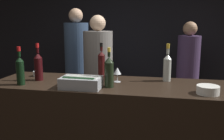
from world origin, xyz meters
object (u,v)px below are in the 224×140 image
(bowl_white, at_px, (208,90))
(wine_glass, at_px, (117,71))
(candle_votive, at_px, (36,74))
(person_in_hoodie, at_px, (77,62))
(ice_bin_with_bottles, at_px, (82,82))
(rose_wine_bottle, at_px, (167,66))
(person_blond_tee, at_px, (98,72))
(red_wine_bottle_black_foil, at_px, (101,63))
(red_wine_bottle_tall, at_px, (38,66))
(champagne_bottle, at_px, (109,71))
(person_grey_polo, at_px, (188,69))
(red_wine_bottle_burgundy, at_px, (20,69))

(bowl_white, xyz_separation_m, wine_glass, (-0.77, 0.25, 0.07))
(candle_votive, distance_m, person_in_hoodie, 1.23)
(ice_bin_with_bottles, xyz_separation_m, rose_wine_bottle, (0.72, 0.41, 0.09))
(rose_wine_bottle, relative_size, person_blond_tee, 0.21)
(red_wine_bottle_black_foil, distance_m, red_wine_bottle_tall, 0.62)
(red_wine_bottle_black_foil, xyz_separation_m, champagne_bottle, (0.16, -0.38, -0.00))
(bowl_white, height_order, person_blond_tee, person_blond_tee)
(red_wine_bottle_black_foil, height_order, champagne_bottle, red_wine_bottle_black_foil)
(rose_wine_bottle, bearing_deg, red_wine_bottle_black_foil, 176.18)
(person_blond_tee, bearing_deg, ice_bin_with_bottles, 14.40)
(bowl_white, distance_m, wine_glass, 0.81)
(red_wine_bottle_black_foil, height_order, person_in_hoodie, person_in_hoodie)
(rose_wine_bottle, height_order, person_grey_polo, person_grey_polo)
(ice_bin_with_bottles, bearing_deg, person_in_hoodie, 110.60)
(ice_bin_with_bottles, bearing_deg, wine_glass, 46.51)
(person_in_hoodie, bearing_deg, champagne_bottle, -0.38)
(wine_glass, bearing_deg, bowl_white, -17.92)
(rose_wine_bottle, relative_size, red_wine_bottle_tall, 1.00)
(champagne_bottle, bearing_deg, person_blond_tee, 108.95)
(champagne_bottle, distance_m, person_grey_polo, 2.07)
(person_grey_polo, bearing_deg, candle_votive, -176.00)
(bowl_white, distance_m, rose_wine_bottle, 0.51)
(bowl_white, bearing_deg, red_wine_bottle_tall, 173.55)
(person_grey_polo, bearing_deg, rose_wine_bottle, -141.92)
(person_in_hoodie, distance_m, person_grey_polo, 1.70)
(rose_wine_bottle, bearing_deg, champagne_bottle, -146.11)
(red_wine_bottle_black_foil, bearing_deg, wine_glass, -42.50)
(wine_glass, relative_size, red_wine_bottle_burgundy, 0.41)
(rose_wine_bottle, bearing_deg, person_blond_tee, 137.22)
(person_in_hoodie, bearing_deg, person_blond_tee, 21.18)
(red_wine_bottle_black_foil, relative_size, red_wine_bottle_tall, 0.98)
(person_in_hoodie, relative_size, person_blond_tee, 1.06)
(candle_votive, relative_size, red_wine_bottle_black_foil, 0.20)
(wine_glass, distance_m, rose_wine_bottle, 0.48)
(wine_glass, height_order, red_wine_bottle_burgundy, red_wine_bottle_burgundy)
(ice_bin_with_bottles, relative_size, red_wine_bottle_black_foil, 0.98)
(person_blond_tee, distance_m, person_grey_polo, 1.43)
(candle_votive, height_order, person_blond_tee, person_blond_tee)
(wine_glass, distance_m, red_wine_bottle_black_foil, 0.27)
(candle_votive, bearing_deg, red_wine_bottle_black_foil, 7.70)
(ice_bin_with_bottles, height_order, champagne_bottle, champagne_bottle)
(bowl_white, distance_m, red_wine_bottle_burgundy, 1.61)
(wine_glass, height_order, person_blond_tee, person_blond_tee)
(bowl_white, height_order, red_wine_bottle_burgundy, red_wine_bottle_burgundy)
(bowl_white, distance_m, red_wine_bottle_tall, 1.54)
(bowl_white, relative_size, rose_wine_bottle, 0.49)
(candle_votive, height_order, person_grey_polo, person_grey_polo)
(person_in_hoodie, relative_size, person_grey_polo, 1.12)
(person_blond_tee, bearing_deg, red_wine_bottle_black_foil, 23.33)
(wine_glass, height_order, red_wine_bottle_black_foil, red_wine_bottle_black_foil)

